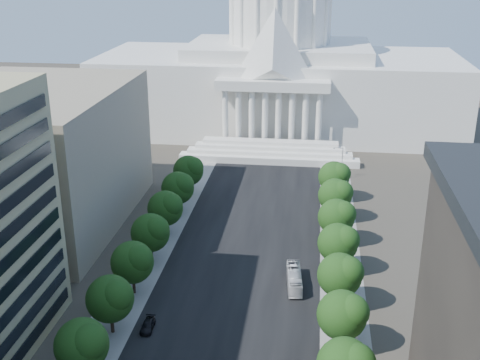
% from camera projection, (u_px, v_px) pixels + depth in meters
% --- Properties ---
extents(road_asphalt, '(30.00, 260.00, 0.01)m').
position_uv_depth(road_asphalt, '(246.00, 252.00, 122.16)').
color(road_asphalt, black).
rests_on(road_asphalt, ground).
extents(sidewalk_left, '(8.00, 260.00, 0.02)m').
position_uv_depth(sidewalk_left, '(155.00, 247.00, 124.39)').
color(sidewalk_left, gray).
rests_on(sidewalk_left, ground).
extents(sidewalk_right, '(8.00, 260.00, 0.02)m').
position_uv_depth(sidewalk_right, '(340.00, 258.00, 119.93)').
color(sidewalk_right, gray).
rests_on(sidewalk_right, ground).
extents(capitol, '(120.00, 56.00, 73.00)m').
position_uv_depth(capitol, '(279.00, 70.00, 203.17)').
color(capitol, white).
rests_on(capitol, ground).
extents(office_block_left_far, '(38.00, 52.00, 30.00)m').
position_uv_depth(office_block_left_far, '(34.00, 157.00, 131.78)').
color(office_block_left_far, gray).
rests_on(office_block_left_far, ground).
extents(tree_l_d, '(7.79, 7.60, 9.97)m').
position_uv_depth(tree_l_d, '(83.00, 344.00, 82.79)').
color(tree_l_d, '#33261C').
rests_on(tree_l_d, ground).
extents(tree_l_e, '(7.79, 7.60, 9.97)m').
position_uv_depth(tree_l_e, '(112.00, 298.00, 93.93)').
color(tree_l_e, '#33261C').
rests_on(tree_l_e, ground).
extents(tree_l_f, '(7.79, 7.60, 9.97)m').
position_uv_depth(tree_l_f, '(134.00, 261.00, 105.06)').
color(tree_l_f, '#33261C').
rests_on(tree_l_f, ground).
extents(tree_l_g, '(7.79, 7.60, 9.97)m').
position_uv_depth(tree_l_g, '(152.00, 232.00, 116.20)').
color(tree_l_g, '#33261C').
rests_on(tree_l_g, ground).
extents(tree_l_h, '(7.79, 7.60, 9.97)m').
position_uv_depth(tree_l_h, '(167.00, 208.00, 127.34)').
color(tree_l_h, '#33261C').
rests_on(tree_l_h, ground).
extents(tree_l_i, '(7.79, 7.60, 9.97)m').
position_uv_depth(tree_l_i, '(179.00, 187.00, 138.48)').
color(tree_l_i, '#33261C').
rests_on(tree_l_i, ground).
extents(tree_l_j, '(7.79, 7.60, 9.97)m').
position_uv_depth(tree_l_j, '(190.00, 170.00, 149.62)').
color(tree_l_j, '#33261C').
rests_on(tree_l_j, ground).
extents(tree_r_e, '(7.79, 7.60, 9.97)m').
position_uv_depth(tree_r_e, '(344.00, 314.00, 89.70)').
color(tree_r_e, '#33261C').
rests_on(tree_r_e, ground).
extents(tree_r_f, '(7.79, 7.60, 9.97)m').
position_uv_depth(tree_r_f, '(342.00, 274.00, 100.84)').
color(tree_r_f, '#33261C').
rests_on(tree_r_f, ground).
extents(tree_r_g, '(7.79, 7.60, 9.97)m').
position_uv_depth(tree_r_g, '(340.00, 242.00, 111.98)').
color(tree_r_g, '#33261C').
rests_on(tree_r_g, ground).
extents(tree_r_h, '(7.79, 7.60, 9.97)m').
position_uv_depth(tree_r_h, '(338.00, 216.00, 123.12)').
color(tree_r_h, '#33261C').
rests_on(tree_r_h, ground).
extents(tree_r_i, '(7.79, 7.60, 9.97)m').
position_uv_depth(tree_r_i, '(337.00, 194.00, 134.26)').
color(tree_r_i, '#33261C').
rests_on(tree_r_i, ground).
extents(tree_r_j, '(7.79, 7.60, 9.97)m').
position_uv_depth(tree_r_j, '(335.00, 176.00, 145.39)').
color(tree_r_j, '#33261C').
rests_on(tree_r_j, ground).
extents(streetlight_c, '(2.61, 0.44, 9.00)m').
position_uv_depth(streetlight_c, '(355.00, 318.00, 89.92)').
color(streetlight_c, gray).
rests_on(streetlight_c, ground).
extents(streetlight_d, '(2.61, 0.44, 9.00)m').
position_uv_depth(streetlight_d, '(348.00, 243.00, 113.13)').
color(streetlight_d, gray).
rests_on(streetlight_d, ground).
extents(streetlight_e, '(2.61, 0.44, 9.00)m').
position_uv_depth(streetlight_e, '(343.00, 194.00, 136.33)').
color(streetlight_e, gray).
rests_on(streetlight_e, ground).
extents(streetlight_f, '(2.61, 0.44, 9.00)m').
position_uv_depth(streetlight_f, '(340.00, 159.00, 159.54)').
color(streetlight_f, gray).
rests_on(streetlight_f, ground).
extents(car_dark_b, '(2.05, 4.69, 1.34)m').
position_uv_depth(car_dark_b, '(148.00, 326.00, 96.88)').
color(car_dark_b, black).
rests_on(car_dark_b, ground).
extents(city_bus, '(3.36, 10.54, 2.89)m').
position_uv_depth(city_bus, '(294.00, 279.00, 109.37)').
color(city_bus, silver).
rests_on(city_bus, ground).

